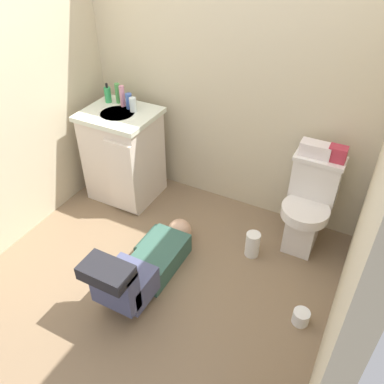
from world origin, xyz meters
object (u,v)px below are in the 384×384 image
faucet (128,100)px  person_plumber (143,266)px  tissue_box (316,149)px  toilet_paper_roll (301,317)px  bottle_green (118,93)px  soap_dispenser (108,95)px  toilet (308,206)px  vanity_cabinet (124,155)px  bottle_blue (129,101)px  paper_towel_roll (253,244)px  toiletry_bag (338,154)px  bottle_pink (122,96)px  bottle_clear (133,105)px

faucet → person_plumber: size_ratio=0.09×
tissue_box → toilet_paper_roll: 1.15m
bottle_green → faucet: bearing=-4.8°
soap_dispenser → toilet: bearing=-0.5°
vanity_cabinet → toilet_paper_roll: (1.81, -0.64, -0.37)m
bottle_green → toilet: bearing=-1.5°
toilet → person_plumber: size_ratio=0.70×
bottle_blue → paper_towel_roll: bearing=-13.9°
toilet → soap_dispenser: bearing=179.5°
tissue_box → paper_towel_roll: (-0.26, -0.41, -0.70)m
paper_towel_roll → toilet_paper_roll: 0.67m
toiletry_bag → paper_towel_roll: toiletry_bag is taller
bottle_blue → paper_towel_roll: 1.53m
person_plumber → toilet_paper_roll: (1.08, 0.19, -0.13)m
tissue_box → bottle_green: bottle_green is taller
bottle_pink → soap_dispenser: bearing=177.3°
faucet → person_plumber: 1.41m
bottle_green → bottle_blue: (0.15, -0.05, -0.02)m
faucet → paper_towel_roll: faucet is taller
toiletry_bag → bottle_green: bottle_green is taller
person_plumber → toilet_paper_roll: size_ratio=9.68×
bottle_green → toilet_paper_roll: bearing=-22.6°
tissue_box → bottle_clear: bottle_clear is taller
person_plumber → bottle_blue: 1.37m
bottle_green → bottle_pink: bearing=-26.8°
vanity_cabinet → person_plumber: (0.73, -0.84, -0.24)m
faucet → toiletry_bag: (1.72, 0.05, -0.06)m
faucet → tissue_box: bearing=2.0°
toiletry_bag → vanity_cabinet: bearing=-173.3°
toilet_paper_roll → bottle_clear: bearing=157.2°
bottle_pink → bottle_blue: (0.07, -0.01, -0.02)m
tissue_box → soap_dispenser: size_ratio=1.33×
bottle_green → bottle_blue: 0.15m
soap_dispenser → paper_towel_roll: (1.50, -0.34, -0.78)m
faucet → toiletry_bag: bearing=1.8°
tissue_box → toiletry_bag: toiletry_bag is taller
faucet → paper_towel_roll: bearing=-15.2°
bottle_blue → bottle_clear: size_ratio=1.11×
bottle_green → paper_towel_roll: size_ratio=0.82×
soap_dispenser → bottle_blue: bearing=-5.1°
vanity_cabinet → tissue_box: (1.56, 0.20, 0.38)m
tissue_box → bottle_blue: bottle_blue is taller
paper_towel_roll → toilet_paper_roll: size_ratio=1.88×
bottle_pink → paper_towel_roll: bearing=-13.7°
toilet → paper_towel_roll: bearing=-133.2°
person_plumber → bottle_green: bearing=130.2°
tissue_box → toilet_paper_roll: (0.25, -0.84, -0.75)m
bottle_green → bottle_blue: bearing=-18.8°
faucet → bottle_clear: size_ratio=0.86×
soap_dispenser → bottle_blue: size_ratio=1.29×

